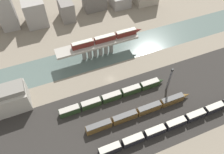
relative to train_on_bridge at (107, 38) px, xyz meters
name	(u,v)px	position (x,y,z in m)	size (l,w,h in m)	color
ground_plane	(111,79)	(-6.10, -19.80, -11.38)	(400.00, 400.00, 0.00)	#756B5B
railbed_yard	(129,115)	(-6.10, -43.80, -11.38)	(280.00, 42.00, 0.01)	#282623
river_water	(98,55)	(-6.10, 0.00, -11.38)	(320.00, 20.14, 0.01)	#4C5B56
bridge	(98,46)	(-6.10, 0.00, -4.05)	(47.74, 7.89, 9.71)	gray
train_on_bridge	(107,38)	(0.00, 0.00, 0.00)	(42.54, 2.74, 3.43)	#5B1E19
train_yard_near	(188,118)	(17.39, -56.59, -9.43)	(87.69, 3.15, 3.96)	black
train_yard_mid	(140,112)	(-1.48, -45.13, -9.40)	(54.32, 2.90, 4.04)	brown
train_yard_far	(114,96)	(-9.21, -32.15, -9.52)	(56.11, 3.14, 3.78)	#23381E
warehouse_building	(6,100)	(-57.94, -17.93, -5.06)	(20.11, 11.62, 13.29)	#9E998E
signal_tower	(169,80)	(18.01, -37.46, -3.67)	(1.05, 1.05, 15.85)	#4C4C51
city_block_left	(6,11)	(-50.76, 48.89, 0.17)	(10.55, 13.38, 23.10)	gray
city_block_center	(35,12)	(-33.75, 45.74, -2.67)	(13.47, 15.88, 17.43)	gray
city_block_right	(66,9)	(-13.19, 43.79, -4.76)	(8.77, 15.51, 13.24)	slate
city_block_tall	(119,0)	(27.20, 45.58, -7.23)	(13.12, 15.69, 8.30)	gray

